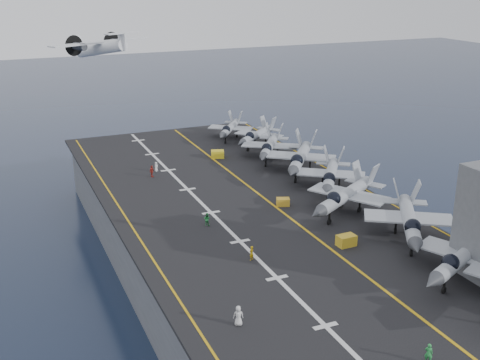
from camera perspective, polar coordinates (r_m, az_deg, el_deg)
name	(u,v)px	position (r m, az deg, el deg)	size (l,w,h in m)	color
ground	(251,273)	(88.16, 1.04, -8.80)	(500.00, 500.00, 0.00)	#142135
hull	(251,242)	(85.93, 1.06, -5.85)	(36.00, 90.00, 10.00)	#56595E
flight_deck	(251,208)	(83.86, 1.08, -2.63)	(38.00, 92.00, 0.40)	black
foul_line	(271,203)	(84.97, 2.93, -2.20)	(0.35, 90.00, 0.02)	gold
landing_centerline	(211,213)	(81.67, -2.77, -3.10)	(0.50, 90.00, 0.02)	silver
deck_edge_port	(131,225)	(78.84, -10.29, -4.25)	(0.25, 90.00, 0.02)	gold
deck_edge_stbd	(363,188)	(92.47, 11.59, -0.77)	(0.25, 90.00, 0.02)	gold
fighter_jet_1	(463,255)	(68.04, 20.43, -6.70)	(18.19, 15.70, 5.32)	#98A1A9
fighter_jet_2	(409,218)	(75.40, 15.77, -3.52)	(17.69, 19.29, 5.57)	#8E949D
fighter_jet_3	(346,194)	(81.58, 10.01, -1.32)	(19.35, 17.50, 5.60)	#979FA8
fighter_jet_4	(331,174)	(89.90, 8.60, 0.59)	(16.95, 18.13, 5.24)	gray
fighter_jet_5	(300,156)	(96.96, 5.75, 2.24)	(18.76, 19.79, 5.73)	#959EA5
fighter_jet_6	(270,145)	(104.04, 2.82, 3.31)	(16.36, 17.61, 5.09)	#9BA3AD
fighter_jet_7	(257,134)	(112.04, 1.62, 4.36)	(16.00, 15.36, 4.64)	gray
fighter_jet_8	(230,128)	(117.26, -0.97, 5.00)	(14.52, 15.44, 4.47)	#9FAAB1
tow_cart_a	(346,240)	(72.96, 10.04, -5.67)	(2.27, 1.54, 1.32)	gold
tow_cart_b	(283,202)	(84.07, 4.09, -2.08)	(2.09, 1.73, 1.08)	gold
tow_cart_c	(218,154)	(105.43, -2.14, 2.47)	(2.56, 2.07, 1.33)	yellow
crew_0	(238,316)	(56.69, -0.16, -12.74)	(1.37, 1.13, 1.97)	silver
crew_1	(251,253)	(68.37, 1.10, -6.94)	(1.23, 1.07, 1.72)	#CA990B
crew_2	(207,219)	(77.45, -3.16, -3.73)	(1.19, 1.21, 1.69)	green
crew_4	(152,171)	(96.37, -8.37, 0.83)	(1.34, 1.34, 1.90)	#AA291F
crew_5	(156,167)	(99.02, -7.96, 1.26)	(1.14, 1.13, 1.60)	silver
crew_6	(429,353)	(54.33, 17.45, -15.39)	(1.30, 1.29, 1.83)	green
transport_plane	(101,49)	(137.85, -13.04, 12.03)	(29.43, 25.85, 5.81)	white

